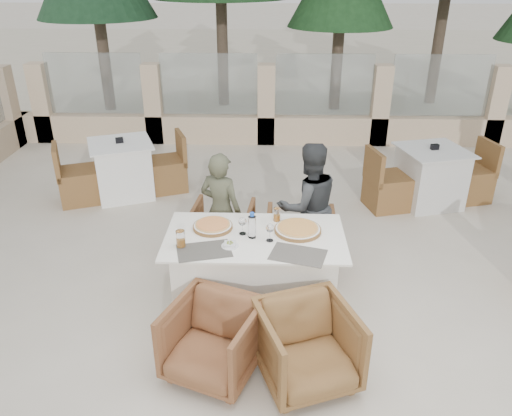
{
  "coord_description": "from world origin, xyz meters",
  "views": [
    {
      "loc": [
        0.07,
        -3.9,
        2.95
      ],
      "look_at": [
        -0.05,
        0.25,
        0.9
      ],
      "focal_mm": 35.0,
      "sensor_mm": 36.0,
      "label": 1
    }
  ],
  "objects_px": {
    "pizza_right": "(298,229)",
    "wine_glass_centre": "(243,225)",
    "beer_glass_right": "(277,214)",
    "armchair_far_left": "(223,230)",
    "diner_right": "(308,206)",
    "pizza_left": "(213,226)",
    "bg_table_b": "(430,177)",
    "beer_glass_left": "(181,239)",
    "bg_table_a": "(123,169)",
    "olive_dish": "(230,244)",
    "armchair_near_right": "(307,346)",
    "diner_left": "(221,211)",
    "water_bottle": "(252,225)",
    "armchair_far_right": "(300,243)",
    "wine_glass_near": "(270,231)",
    "armchair_near_left": "(213,340)",
    "dining_table": "(255,272)"
  },
  "relations": [
    {
      "from": "armchair_far_right",
      "to": "pizza_left",
      "type": "bearing_deg",
      "value": 33.2
    },
    {
      "from": "water_bottle",
      "to": "bg_table_a",
      "type": "distance_m",
      "value": 3.19
    },
    {
      "from": "pizza_left",
      "to": "bg_table_b",
      "type": "height_order",
      "value": "pizza_left"
    },
    {
      "from": "armchair_far_left",
      "to": "armchair_near_left",
      "type": "xyz_separation_m",
      "value": [
        0.08,
        -1.79,
        0.01
      ]
    },
    {
      "from": "wine_glass_near",
      "to": "armchair_far_left",
      "type": "xyz_separation_m",
      "value": [
        -0.52,
        1.02,
        -0.56
      ]
    },
    {
      "from": "diner_left",
      "to": "armchair_far_right",
      "type": "bearing_deg",
      "value": -165.63
    },
    {
      "from": "pizza_left",
      "to": "armchair_far_left",
      "type": "bearing_deg",
      "value": 89.61
    },
    {
      "from": "olive_dish",
      "to": "armchair_near_left",
      "type": "height_order",
      "value": "olive_dish"
    },
    {
      "from": "pizza_right",
      "to": "beer_glass_right",
      "type": "bearing_deg",
      "value": 132.29
    },
    {
      "from": "armchair_near_left",
      "to": "water_bottle",
      "type": "bearing_deg",
      "value": 92.98
    },
    {
      "from": "wine_glass_near",
      "to": "armchair_far_right",
      "type": "bearing_deg",
      "value": 66.18
    },
    {
      "from": "wine_glass_centre",
      "to": "wine_glass_near",
      "type": "relative_size",
      "value": 1.0
    },
    {
      "from": "dining_table",
      "to": "armchair_far_right",
      "type": "bearing_deg",
      "value": 54.97
    },
    {
      "from": "olive_dish",
      "to": "armchair_near_right",
      "type": "height_order",
      "value": "olive_dish"
    },
    {
      "from": "olive_dish",
      "to": "bg_table_b",
      "type": "bearing_deg",
      "value": 45.8
    },
    {
      "from": "water_bottle",
      "to": "wine_glass_near",
      "type": "bearing_deg",
      "value": -20.0
    },
    {
      "from": "armchair_near_left",
      "to": "armchair_near_right",
      "type": "relative_size",
      "value": 0.96
    },
    {
      "from": "diner_left",
      "to": "armchair_near_left",
      "type": "bearing_deg",
      "value": 115.74
    },
    {
      "from": "dining_table",
      "to": "olive_dish",
      "type": "xyz_separation_m",
      "value": [
        -0.21,
        -0.19,
        0.41
      ]
    },
    {
      "from": "armchair_far_left",
      "to": "diner_right",
      "type": "height_order",
      "value": "diner_right"
    },
    {
      "from": "beer_glass_right",
      "to": "armchair_far_right",
      "type": "height_order",
      "value": "beer_glass_right"
    },
    {
      "from": "armchair_near_right",
      "to": "diner_left",
      "type": "height_order",
      "value": "diner_left"
    },
    {
      "from": "armchair_far_left",
      "to": "diner_right",
      "type": "bearing_deg",
      "value": 175.7
    },
    {
      "from": "beer_glass_left",
      "to": "water_bottle",
      "type": "bearing_deg",
      "value": 16.74
    },
    {
      "from": "beer_glass_left",
      "to": "bg_table_a",
      "type": "height_order",
      "value": "beer_glass_left"
    },
    {
      "from": "pizza_right",
      "to": "diner_right",
      "type": "relative_size",
      "value": 0.31
    },
    {
      "from": "bg_table_b",
      "to": "wine_glass_near",
      "type": "bearing_deg",
      "value": -145.59
    },
    {
      "from": "pizza_right",
      "to": "olive_dish",
      "type": "relative_size",
      "value": 3.84
    },
    {
      "from": "beer_glass_right",
      "to": "bg_table_b",
      "type": "bearing_deg",
      "value": 44.83
    },
    {
      "from": "wine_glass_near",
      "to": "beer_glass_left",
      "type": "distance_m",
      "value": 0.77
    },
    {
      "from": "water_bottle",
      "to": "armchair_far_left",
      "type": "distance_m",
      "value": 1.19
    },
    {
      "from": "bg_table_b",
      "to": "armchair_far_right",
      "type": "bearing_deg",
      "value": -151.0
    },
    {
      "from": "beer_glass_right",
      "to": "bg_table_b",
      "type": "relative_size",
      "value": 0.08
    },
    {
      "from": "dining_table",
      "to": "wine_glass_near",
      "type": "bearing_deg",
      "value": -31.2
    },
    {
      "from": "wine_glass_centre",
      "to": "armchair_near_left",
      "type": "relative_size",
      "value": 0.27
    },
    {
      "from": "beer_glass_left",
      "to": "beer_glass_right",
      "type": "bearing_deg",
      "value": 31.57
    },
    {
      "from": "pizza_left",
      "to": "armchair_far_right",
      "type": "height_order",
      "value": "pizza_left"
    },
    {
      "from": "dining_table",
      "to": "wine_glass_near",
      "type": "xyz_separation_m",
      "value": [
        0.13,
        -0.08,
        0.48
      ]
    },
    {
      "from": "pizza_left",
      "to": "olive_dish",
      "type": "height_order",
      "value": "pizza_left"
    },
    {
      "from": "wine_glass_centre",
      "to": "armchair_far_right",
      "type": "height_order",
      "value": "wine_glass_centre"
    },
    {
      "from": "armchair_far_right",
      "to": "armchair_near_right",
      "type": "distance_m",
      "value": 1.55
    },
    {
      "from": "armchair_far_left",
      "to": "armchair_far_right",
      "type": "xyz_separation_m",
      "value": [
        0.83,
        -0.3,
        0.03
      ]
    },
    {
      "from": "armchair_far_left",
      "to": "bg_table_a",
      "type": "distance_m",
      "value": 2.18
    },
    {
      "from": "pizza_left",
      "to": "water_bottle",
      "type": "distance_m",
      "value": 0.41
    },
    {
      "from": "pizza_left",
      "to": "olive_dish",
      "type": "distance_m",
      "value": 0.37
    },
    {
      "from": "diner_left",
      "to": "pizza_right",
      "type": "bearing_deg",
      "value": 161.57
    },
    {
      "from": "pizza_right",
      "to": "wine_glass_centre",
      "type": "height_order",
      "value": "wine_glass_centre"
    },
    {
      "from": "olive_dish",
      "to": "armchair_near_right",
      "type": "relative_size",
      "value": 0.16
    },
    {
      "from": "bg_table_a",
      "to": "beer_glass_left",
      "type": "bearing_deg",
      "value": -86.12
    },
    {
      "from": "beer_glass_left",
      "to": "diner_left",
      "type": "xyz_separation_m",
      "value": [
        0.25,
        0.97,
        -0.21
      ]
    }
  ]
}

